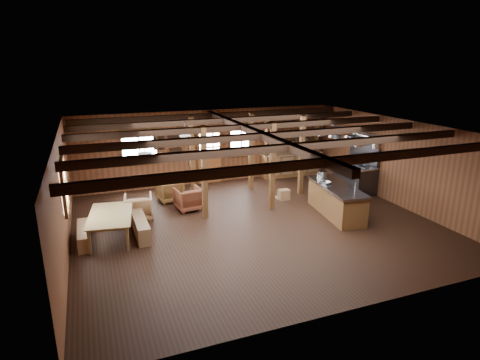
% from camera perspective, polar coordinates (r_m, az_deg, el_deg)
% --- Properties ---
extents(room, '(10.04, 9.04, 2.84)m').
position_cam_1_polar(room, '(11.25, 2.21, 0.30)').
color(room, black).
rests_on(room, ground).
extents(ceiling_joists, '(9.80, 8.82, 0.18)m').
position_cam_1_polar(ceiling_joists, '(11.12, 1.92, 6.88)').
color(ceiling_joists, black).
rests_on(ceiling_joists, ceiling).
extents(timber_posts, '(3.95, 2.35, 2.80)m').
position_cam_1_polar(timber_posts, '(13.30, 0.75, 2.89)').
color(timber_posts, '#4A2915').
rests_on(timber_posts, floor).
extents(back_door, '(1.02, 0.08, 2.15)m').
position_cam_1_polar(back_door, '(15.43, -4.33, 2.80)').
color(back_door, brown).
rests_on(back_door, floor).
extents(window_back_left, '(1.32, 0.06, 1.32)m').
position_cam_1_polar(window_back_left, '(14.77, -14.13, 4.57)').
color(window_back_left, white).
rests_on(window_back_left, wall_back).
extents(window_back_right, '(1.02, 0.06, 1.32)m').
position_cam_1_polar(window_back_right, '(15.70, 0.17, 5.78)').
color(window_back_right, white).
rests_on(window_back_right, wall_back).
extents(window_left, '(0.14, 1.24, 1.32)m').
position_cam_1_polar(window_left, '(10.85, -23.78, -0.68)').
color(window_left, white).
rests_on(window_left, wall_back).
extents(notice_boards, '(1.08, 0.03, 0.90)m').
position_cam_1_polar(notice_boards, '(14.92, -9.93, 5.11)').
color(notice_boards, beige).
rests_on(notice_boards, wall_back).
extents(back_counter, '(2.55, 0.60, 2.45)m').
position_cam_1_polar(back_counter, '(16.55, 7.29, 2.67)').
color(back_counter, brown).
rests_on(back_counter, floor).
extents(pendant_lamps, '(1.86, 2.36, 0.66)m').
position_cam_1_polar(pendant_lamps, '(11.34, -10.32, 4.60)').
color(pendant_lamps, '#323234').
rests_on(pendant_lamps, ceiling).
extents(pot_rack, '(0.42, 3.00, 0.46)m').
position_cam_1_polar(pot_rack, '(12.91, 14.68, 5.85)').
color(pot_rack, '#323234').
rests_on(pot_rack, ceiling).
extents(kitchen_island, '(1.20, 2.59, 1.20)m').
position_cam_1_polar(kitchen_island, '(12.59, 13.52, -2.78)').
color(kitchen_island, brown).
rests_on(kitchen_island, floor).
extents(step_stool, '(0.41, 0.29, 0.36)m').
position_cam_1_polar(step_stool, '(13.72, 6.26, -2.09)').
color(step_stool, olive).
rests_on(step_stool, floor).
extents(commercial_range, '(0.87, 1.70, 2.10)m').
position_cam_1_polar(commercial_range, '(15.06, 16.21, 0.98)').
color(commercial_range, '#323234').
rests_on(commercial_range, floor).
extents(dining_table, '(1.35, 2.08, 0.68)m').
position_cam_1_polar(dining_table, '(11.23, -17.62, -6.29)').
color(dining_table, olive).
rests_on(dining_table, floor).
extents(bench_wall, '(0.28, 1.48, 0.41)m').
position_cam_1_polar(bench_wall, '(11.28, -21.38, -7.34)').
color(bench_wall, olive).
rests_on(bench_wall, floor).
extents(bench_aisle, '(0.32, 1.72, 0.47)m').
position_cam_1_polar(bench_aisle, '(11.31, -13.98, -6.38)').
color(bench_aisle, olive).
rests_on(bench_aisle, floor).
extents(armchair_a, '(0.87, 0.89, 0.72)m').
position_cam_1_polar(armchair_a, '(13.67, -9.98, -1.52)').
color(armchair_a, brown).
rests_on(armchair_a, floor).
extents(armchair_b, '(0.86, 0.88, 0.72)m').
position_cam_1_polar(armchair_b, '(12.80, -7.32, -2.67)').
color(armchair_b, brown).
rests_on(armchair_b, floor).
extents(armchair_c, '(0.90, 0.92, 0.75)m').
position_cam_1_polar(armchair_c, '(12.34, -14.22, -3.75)').
color(armchair_c, '#9B6F46').
rests_on(armchair_c, floor).
extents(counter_pot, '(0.31, 0.31, 0.19)m').
position_cam_1_polar(counter_pot, '(13.26, 11.59, 0.87)').
color(counter_pot, '#AEB1B5').
rests_on(counter_pot, kitchen_island).
extents(bowl, '(0.32, 0.32, 0.07)m').
position_cam_1_polar(bowl, '(12.54, 12.18, -0.37)').
color(bowl, silver).
rests_on(bowl, kitchen_island).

